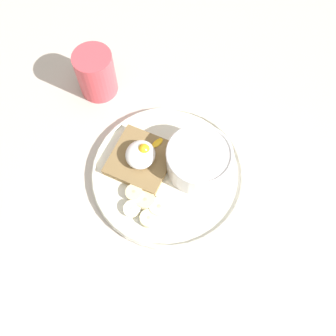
# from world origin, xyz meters

# --- Properties ---
(ground_plane) EXTENTS (1.20, 1.20, 0.02)m
(ground_plane) POSITION_xyz_m (0.00, 0.00, 0.01)
(ground_plane) COLOR beige
(ground_plane) RESTS_ON ground
(plate) EXTENTS (0.28, 0.28, 0.02)m
(plate) POSITION_xyz_m (0.00, 0.00, 0.03)
(plate) COLOR silver
(plate) RESTS_ON ground_plane
(oatmeal_bowl) EXTENTS (0.12, 0.12, 0.06)m
(oatmeal_bowl) POSITION_xyz_m (-0.02, 0.05, 0.06)
(oatmeal_bowl) COLOR white
(oatmeal_bowl) RESTS_ON plate
(toast_slice) EXTENTS (0.13, 0.13, 0.02)m
(toast_slice) POSITION_xyz_m (-0.01, -0.05, 0.04)
(toast_slice) COLOR olive
(toast_slice) RESTS_ON plate
(poached_egg) EXTENTS (0.07, 0.06, 0.03)m
(poached_egg) POSITION_xyz_m (-0.02, -0.05, 0.06)
(poached_egg) COLOR white
(poached_egg) RESTS_ON toast_slice
(banana_slice_front) EXTENTS (0.04, 0.04, 0.01)m
(banana_slice_front) POSITION_xyz_m (0.07, -0.01, 0.04)
(banana_slice_front) COLOR beige
(banana_slice_front) RESTS_ON plate
(banana_slice_left) EXTENTS (0.04, 0.04, 0.02)m
(banana_slice_left) POSITION_xyz_m (0.05, -0.05, 0.04)
(banana_slice_left) COLOR beige
(banana_slice_left) RESTS_ON plate
(banana_slice_back) EXTENTS (0.05, 0.05, 0.01)m
(banana_slice_back) POSITION_xyz_m (0.06, -0.03, 0.04)
(banana_slice_back) COLOR beige
(banana_slice_back) RESTS_ON plate
(banana_slice_right) EXTENTS (0.04, 0.04, 0.01)m
(banana_slice_right) POSITION_xyz_m (0.08, -0.05, 0.04)
(banana_slice_right) COLOR #F8EDC7
(banana_slice_right) RESTS_ON plate
(banana_slice_inner) EXTENTS (0.04, 0.04, 0.01)m
(banana_slice_inner) POSITION_xyz_m (0.09, -0.02, 0.04)
(banana_slice_inner) COLOR #F4ECB3
(banana_slice_inner) RESTS_ON plate
(coffee_mug) EXTENTS (0.07, 0.07, 0.10)m
(coffee_mug) POSITION_xyz_m (-0.17, -0.16, 0.07)
(coffee_mug) COLOR #E14751
(coffee_mug) RESTS_ON ground_plane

